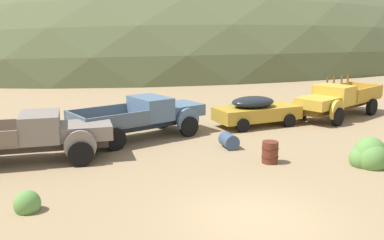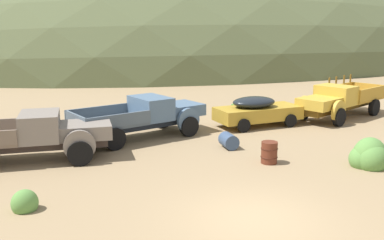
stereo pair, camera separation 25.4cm
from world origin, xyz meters
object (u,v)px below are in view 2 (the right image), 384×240
(car_mustard, at_px, (260,110))
(truck_chalk_blue, at_px, (150,116))
(truck_primer_gray, at_px, (39,135))
(oil_drum_foreground, at_px, (229,141))
(truck_faded_yellow, at_px, (336,101))
(oil_drum_spare, at_px, (269,152))

(car_mustard, bearing_deg, truck_chalk_blue, 178.21)
(truck_chalk_blue, xyz_separation_m, car_mustard, (5.96, -0.75, -0.18))
(truck_primer_gray, distance_m, oil_drum_foreground, 7.76)
(car_mustard, relative_size, oil_drum_foreground, 4.80)
(car_mustard, distance_m, oil_drum_foreground, 4.75)
(truck_primer_gray, xyz_separation_m, oil_drum_foreground, (7.43, -2.15, -0.68))
(truck_faded_yellow, distance_m, oil_drum_spare, 9.61)
(truck_primer_gray, xyz_separation_m, car_mustard, (11.24, 0.64, -0.18))
(car_mustard, bearing_deg, oil_drum_spare, -119.06)
(truck_chalk_blue, bearing_deg, truck_primer_gray, -172.87)
(truck_chalk_blue, bearing_deg, truck_faded_yellow, -15.04)
(oil_drum_foreground, xyz_separation_m, oil_drum_spare, (0.19, -2.50, 0.10))
(truck_primer_gray, bearing_deg, truck_faded_yellow, 14.18)
(oil_drum_foreground, bearing_deg, oil_drum_spare, -85.56)
(truck_faded_yellow, xyz_separation_m, oil_drum_foreground, (-8.60, -2.11, -0.69))
(truck_primer_gray, distance_m, truck_chalk_blue, 5.47)
(truck_faded_yellow, bearing_deg, oil_drum_foreground, -0.29)
(truck_faded_yellow, height_order, oil_drum_spare, truck_faded_yellow)
(truck_chalk_blue, height_order, truck_faded_yellow, truck_faded_yellow)
(car_mustard, xyz_separation_m, oil_drum_spare, (-3.62, -5.28, -0.39))
(truck_chalk_blue, relative_size, oil_drum_spare, 7.82)
(truck_primer_gray, distance_m, car_mustard, 11.26)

